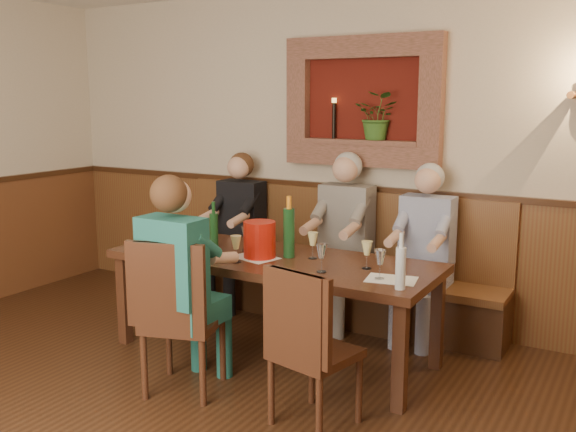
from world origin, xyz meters
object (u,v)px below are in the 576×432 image
dining_table (273,267)px  person_bench_left (236,244)px  bench (330,281)px  person_chair_front (183,303)px  wine_bottle_green_b (214,230)px  water_bottle (401,267)px  person_bench_mid (341,255)px  wine_bottle_green_a (289,232)px  chair_near_right (313,379)px  chair_near_left (183,347)px  person_bench_right (422,269)px  spittoon_bucket (260,240)px

dining_table → person_bench_left: person_bench_left is taller
dining_table → bench: (0.00, 0.94, -0.35)m
person_chair_front → wine_bottle_green_b: (-0.33, 0.78, 0.31)m
person_bench_left → water_bottle: person_bench_left is taller
person_bench_mid → wine_bottle_green_a: 0.86m
bench → person_bench_mid: (0.16, -0.11, 0.27)m
dining_table → chair_near_right: bearing=-46.1°
chair_near_right → person_bench_mid: 1.74m
chair_near_left → water_bottle: size_ratio=2.97×
chair_near_left → bench: bearing=66.5°
person_bench_left → person_bench_right: person_bench_left is taller
chair_near_left → dining_table: bearing=59.3°
chair_near_right → person_bench_right: bearing=98.6°
person_bench_mid → wine_bottle_green_a: size_ratio=3.25×
wine_bottle_green_a → wine_bottle_green_b: 0.64m
chair_near_left → person_bench_right: (1.04, 1.64, 0.28)m
person_bench_left → person_bench_mid: size_ratio=0.97×
person_bench_mid → wine_bottle_green_a: (-0.05, -0.79, 0.34)m
person_bench_right → water_bottle: (0.23, -1.14, 0.31)m
dining_table → wine_bottle_green_b: size_ratio=6.67×
wine_bottle_green_b → water_bottle: size_ratio=1.04×
dining_table → person_bench_right: (0.85, 0.84, -0.10)m
chair_near_right → wine_bottle_green_a: 1.23m
person_bench_left → wine_bottle_green_b: size_ratio=3.89×
person_chair_front → spittoon_bucket: size_ratio=5.42×
chair_near_right → chair_near_left: bearing=-165.8°
bench → person_chair_front: (-0.20, -1.72, 0.26)m
person_bench_mid → wine_bottle_green_b: 1.12m
chair_near_left → person_bench_left: 1.80m
chair_near_left → chair_near_right: size_ratio=1.07×
dining_table → person_chair_front: (-0.20, -0.78, -0.09)m
chair_near_left → spittoon_bucket: bearing=63.1°
dining_table → spittoon_bucket: spittoon_bucket is taller
person_bench_left → person_bench_right: (1.75, 0.00, -0.00)m
person_bench_mid → wine_bottle_green_a: person_bench_mid is taller
person_bench_right → person_chair_front: (-1.05, -1.62, 0.02)m
dining_table → person_bench_right: person_bench_right is taller
person_chair_front → wine_bottle_green_b: bearing=112.6°
person_bench_right → spittoon_bucket: (-0.92, -0.91, 0.31)m
chair_near_right → person_bench_left: size_ratio=0.69×
chair_near_right → person_bench_right: (0.11, 1.61, 0.29)m
chair_near_right → person_bench_left: person_bench_left is taller
chair_near_left → person_chair_front: size_ratio=0.72×
spittoon_bucket → chair_near_left: bearing=-99.7°
dining_table → person_bench_mid: 0.85m
dining_table → bench: bearing=90.0°
spittoon_bucket → water_bottle: size_ratio=0.76×
chair_near_left → wine_bottle_green_b: (-0.33, 0.80, 0.60)m
wine_bottle_green_a → person_bench_left: bearing=141.8°
dining_table → person_bench_mid: size_ratio=1.66×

